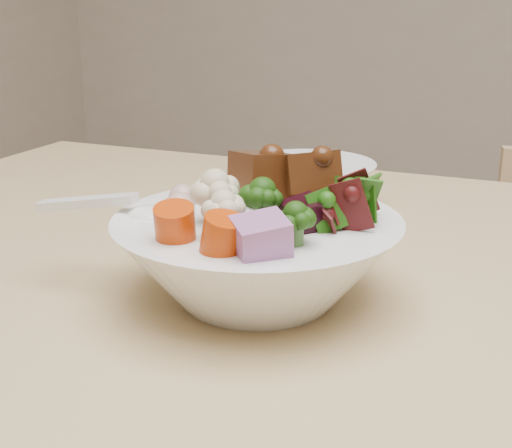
# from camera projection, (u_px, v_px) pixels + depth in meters

# --- Properties ---
(food_bowl) EXTENTS (0.24, 0.24, 0.13)m
(food_bowl) POSITION_uv_depth(u_px,v_px,m) (260.00, 252.00, 0.60)
(food_bowl) COLOR white
(food_bowl) RESTS_ON dining_table
(soup_spoon) EXTENTS (0.14, 0.04, 0.03)m
(soup_spoon) POSITION_uv_depth(u_px,v_px,m) (136.00, 213.00, 0.61)
(soup_spoon) COLOR white
(soup_spoon) RESTS_ON food_bowl
(side_bowl) EXTENTS (0.16, 0.16, 0.05)m
(side_bowl) POSITION_uv_depth(u_px,v_px,m) (309.00, 184.00, 0.87)
(side_bowl) COLOR white
(side_bowl) RESTS_ON dining_table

